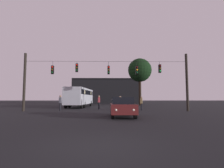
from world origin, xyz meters
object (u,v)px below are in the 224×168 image
object	(u,v)px
tree_left_silhouette	(140,70)
pedestrian_crossing_center	(120,103)
pedestrian_crossing_left	(141,102)
car_near_right	(122,106)
city_bus	(80,96)
pedestrian_near_bus	(99,101)
pedestrian_crossing_right	(60,102)

from	to	relation	value
tree_left_silhouette	pedestrian_crossing_center	bearing A→B (deg)	-107.22
pedestrian_crossing_left	car_near_right	bearing A→B (deg)	-111.65
city_bus	pedestrian_near_bus	size ratio (longest dim) A/B	6.20
pedestrian_crossing_left	tree_left_silhouette	bearing A→B (deg)	80.67
city_bus	car_near_right	xyz separation A→B (m)	(5.81, -15.37, -1.07)
pedestrian_crossing_left	pedestrian_crossing_center	world-z (taller)	pedestrian_crossing_center
city_bus	tree_left_silhouette	xyz separation A→B (m)	(10.97, 6.10, 5.19)
tree_left_silhouette	car_near_right	bearing A→B (deg)	-103.51
pedestrian_crossing_left	pedestrian_near_bus	xyz separation A→B (m)	(-5.15, 2.33, 0.09)
pedestrian_crossing_right	pedestrian_crossing_center	bearing A→B (deg)	-10.22
pedestrian_crossing_center	pedestrian_crossing_right	xyz separation A→B (m)	(-6.84, 1.23, 0.08)
city_bus	pedestrian_crossing_right	bearing A→B (deg)	-95.60
car_near_right	pedestrian_crossing_center	world-z (taller)	pedestrian_crossing_center
pedestrian_crossing_center	tree_left_silhouette	bearing A→B (deg)	72.78
city_bus	pedestrian_near_bus	bearing A→B (deg)	-60.31
pedestrian_crossing_right	pedestrian_near_bus	distance (m)	5.07
city_bus	pedestrian_crossing_left	size ratio (longest dim) A/B	6.73
car_near_right	pedestrian_crossing_left	distance (m)	7.55
car_near_right	pedestrian_crossing_center	bearing A→B (deg)	88.07
car_near_right	pedestrian_crossing_right	bearing A→B (deg)	135.05
tree_left_silhouette	city_bus	bearing A→B (deg)	-150.92
pedestrian_near_bus	pedestrian_crossing_center	bearing A→B (deg)	-56.98
pedestrian_near_bus	pedestrian_crossing_left	bearing A→B (deg)	-24.30
tree_left_silhouette	pedestrian_near_bus	bearing A→B (deg)	-121.83
pedestrian_crossing_left	pedestrian_crossing_right	world-z (taller)	pedestrian_crossing_right
city_bus	car_near_right	distance (m)	16.47
pedestrian_crossing_right	tree_left_silhouette	xyz separation A→B (m)	(11.82, 14.82, 6.03)
pedestrian_crossing_right	tree_left_silhouette	size ratio (longest dim) A/B	0.19
city_bus	pedestrian_crossing_right	xyz separation A→B (m)	(-0.85, -8.72, -0.85)
car_near_right	tree_left_silhouette	distance (m)	22.95
car_near_right	pedestrian_crossing_left	bearing A→B (deg)	68.35
pedestrian_crossing_left	pedestrian_crossing_right	bearing A→B (deg)	-177.78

